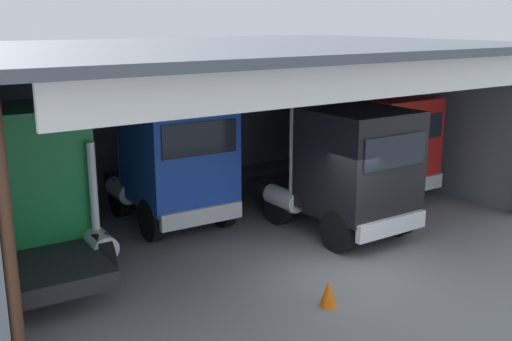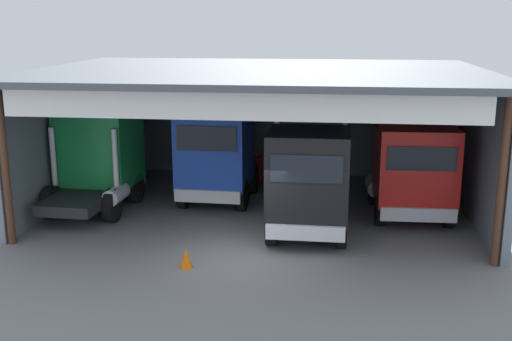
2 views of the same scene
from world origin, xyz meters
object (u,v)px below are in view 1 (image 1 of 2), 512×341
truck_blue_left_bay (174,158)px  truck_red_yard_outside (379,143)px  traffic_cone (328,293)px  tool_cart (148,177)px  oil_drum (67,189)px  truck_black_right_bay (349,170)px  truck_green_center_right_bay (29,187)px

truck_blue_left_bay → truck_red_yard_outside: size_ratio=1.01×
traffic_cone → tool_cart: bearing=86.8°
oil_drum → truck_blue_left_bay: bearing=-64.7°
truck_blue_left_bay → tool_cart: size_ratio=5.07×
truck_black_right_bay → tool_cart: (-2.64, 6.91, -1.30)m
truck_black_right_bay → tool_cart: size_ratio=5.26×
truck_black_right_bay → truck_red_yard_outside: 4.09m
truck_black_right_bay → oil_drum: truck_black_right_bay is taller
truck_green_center_right_bay → oil_drum: (2.26, 4.84, -1.58)m
truck_red_yard_outside → oil_drum: size_ratio=5.88×
truck_red_yard_outside → oil_drum: bearing=-30.9°
truck_green_center_right_bay → truck_red_yard_outside: (10.98, -0.05, -0.27)m
truck_blue_left_bay → tool_cart: 4.01m
truck_black_right_bay → traffic_cone: size_ratio=9.39×
tool_cart → truck_blue_left_bay: bearing=-102.6°
truck_black_right_bay → tool_cart: bearing=-68.8°
truck_black_right_bay → traffic_cone: (-3.18, -2.91, -1.52)m
oil_drum → tool_cart: tool_cart is taller
truck_black_right_bay → truck_red_yard_outside: size_ratio=1.05×
truck_green_center_right_bay → truck_blue_left_bay: 4.21m
tool_cart → truck_black_right_bay: bearing=-69.1°
truck_green_center_right_bay → tool_cart: 6.92m
truck_black_right_bay → truck_red_yard_outside: (3.42, 2.24, -0.06)m
tool_cart → traffic_cone: size_ratio=1.79×
truck_green_center_right_bay → tool_cart: size_ratio=4.82×
truck_green_center_right_bay → truck_blue_left_bay: bearing=15.5°
tool_cart → truck_green_center_right_bay: bearing=-136.7°
truck_green_center_right_bay → oil_drum: truck_green_center_right_bay is taller
truck_green_center_right_bay → truck_blue_left_bay: size_ratio=0.95×
truck_black_right_bay → traffic_cone: 4.57m
truck_blue_left_bay → truck_black_right_bay: size_ratio=0.96×
truck_blue_left_bay → truck_black_right_bay: bearing=138.8°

